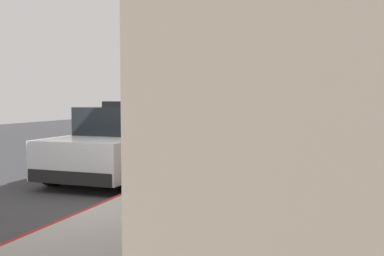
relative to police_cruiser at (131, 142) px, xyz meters
The scene contains 7 objects.
ground_plane 7.66m from the police_cruiser, 114.97° to the left, with size 29.00×60.00×0.20m, color #353538.
sidewalk_pavement 7.48m from the police_cruiser, 68.03° to the left, with size 3.08×60.00×0.16m, color #9E9991.
curb_painted_edge 7.04m from the police_cruiser, 80.11° to the left, with size 0.08×60.00×0.16m, color maroon.
police_cruiser is the anchor object (origin of this frame).
parked_car_silver_ahead 9.03m from the police_cruiser, 90.09° to the left, with size 1.94×4.84×1.56m.
fire_hydrant 1.98m from the police_cruiser, 11.11° to the right, with size 0.44×0.40×0.76m.
street_tree 5.41m from the police_cruiser, 55.18° to the left, with size 2.74×2.74×4.89m.
Camera 1 is at (3.49, -6.09, 1.74)m, focal length 41.85 mm.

